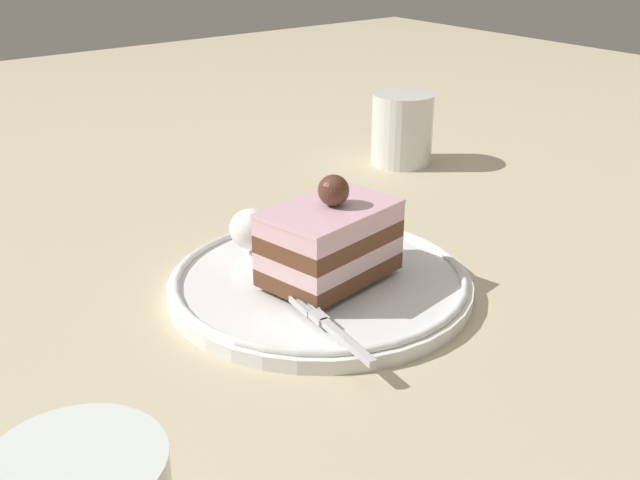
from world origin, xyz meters
TOP-DOWN VIEW (x-y plane):
  - ground_plane at (0.00, 0.00)m, footprint 2.40×2.40m
  - dessert_plate at (0.02, 0.01)m, footprint 0.25×0.25m
  - cake_slice at (0.01, 0.02)m, footprint 0.12×0.09m
  - whipped_cream_dollop at (0.03, -0.06)m, footprint 0.04×0.04m
  - fork at (0.07, 0.09)m, footprint 0.02×0.11m
  - drink_glass_near at (-0.28, -0.20)m, footprint 0.08×0.08m

SIDE VIEW (x-z plane):
  - ground_plane at x=0.00m, z-range 0.00..0.00m
  - dessert_plate at x=0.02m, z-range 0.00..0.02m
  - fork at x=0.07m, z-range 0.02..0.02m
  - whipped_cream_dollop at x=0.03m, z-range 0.02..0.05m
  - drink_glass_near at x=-0.28m, z-range 0.00..0.08m
  - cake_slice at x=0.01m, z-range 0.01..0.09m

